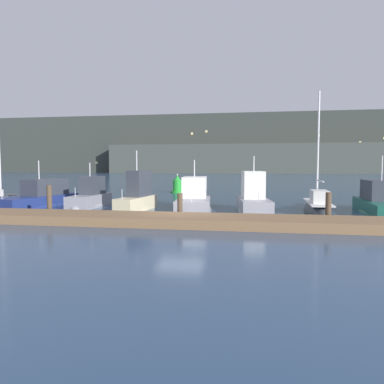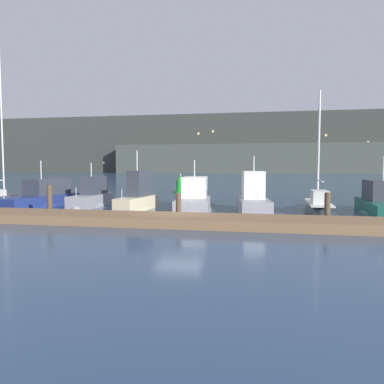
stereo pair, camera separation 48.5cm
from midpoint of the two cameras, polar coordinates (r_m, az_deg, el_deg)
name	(u,v)px [view 2 (the right image)]	position (r m, az deg, el deg)	size (l,w,h in m)	color
ground_plane	(179,219)	(19.88, -1.32, -4.20)	(400.00, 400.00, 0.00)	navy
dock	(171,220)	(18.19, -2.48, -4.26)	(37.70, 2.80, 0.45)	brown
mooring_pile_1	(50,201)	(22.51, -20.29, -1.23)	(0.28, 0.28, 1.76)	#4C3D2D
mooring_pile_2	(179,206)	(19.73, -1.37, -2.22)	(0.28, 0.28, 1.40)	#4C3D2D
mooring_pile_3	(327,208)	(19.55, 20.58, -2.33)	(0.28, 0.28, 1.54)	#4C3D2D
motorboat_berth_2	(42,201)	(28.34, -21.47, -1.26)	(3.66, 7.47, 3.67)	navy
motorboat_berth_3	(92,201)	(26.80, -14.55, -1.39)	(1.59, 4.94, 3.69)	gray
motorboat_berth_4	(138,202)	(24.14, -7.73, -1.50)	(1.88, 4.68, 4.30)	beige
motorboat_berth_5	(194,205)	(23.66, 0.96, -1.98)	(2.85, 6.69, 3.84)	gray
motorboat_berth_6	(253,205)	(23.14, 9.93, -1.93)	(2.51, 5.46, 4.05)	gray
sailboat_berth_7	(318,211)	(23.64, 19.24, -2.79)	(1.66, 5.88, 8.13)	#2D3338
motorboat_berth_8	(382,208)	(24.75, 27.48, -2.12)	(2.52, 7.29, 3.88)	#195647
channel_buoy	(181,186)	(39.23, -1.41, 0.98)	(1.39, 1.39, 1.96)	green
hillside_backdrop	(262,146)	(143.08, 10.73, 6.89)	(240.00, 23.00, 21.72)	#333833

